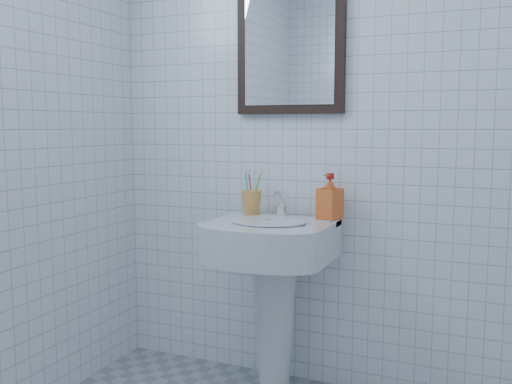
% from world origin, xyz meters
% --- Properties ---
extents(wall_back, '(2.20, 0.02, 2.50)m').
position_xyz_m(wall_back, '(0.00, 1.20, 1.25)').
color(wall_back, white).
rests_on(wall_back, ground).
extents(washbasin, '(0.52, 0.38, 0.79)m').
position_xyz_m(washbasin, '(-0.23, 0.98, 0.53)').
color(washbasin, silver).
rests_on(washbasin, ground).
extents(faucet, '(0.05, 0.11, 0.12)m').
position_xyz_m(faucet, '(-0.23, 1.08, 0.83)').
color(faucet, white).
rests_on(faucet, washbasin).
extents(toothbrush_cup, '(0.11, 0.11, 0.11)m').
position_xyz_m(toothbrush_cup, '(-0.38, 1.08, 0.84)').
color(toothbrush_cup, '#E99A43').
rests_on(toothbrush_cup, washbasin).
extents(soap_dispenser, '(0.11, 0.11, 0.20)m').
position_xyz_m(soap_dispenser, '(-0.02, 1.10, 0.89)').
color(soap_dispenser, red).
rests_on(soap_dispenser, washbasin).
extents(wall_mirror, '(0.50, 0.04, 0.62)m').
position_xyz_m(wall_mirror, '(-0.23, 1.18, 1.55)').
color(wall_mirror, black).
rests_on(wall_mirror, wall_back).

